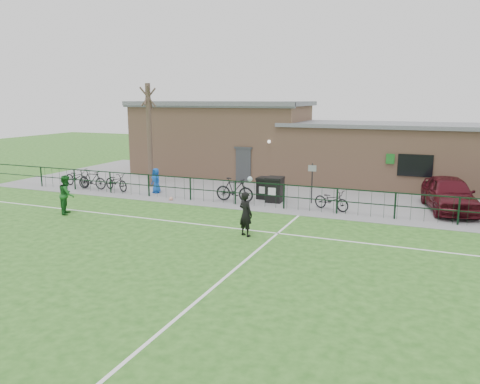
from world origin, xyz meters
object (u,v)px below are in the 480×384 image
at_px(bare_tree, 149,136).
at_px(outfield_player, 67,194).
at_px(wheelie_bin_left, 275,190).
at_px(wheelie_bin_right, 265,189).
at_px(spectator_child, 156,181).
at_px(bicycle_e, 332,200).
at_px(bicycle_d, 235,190).
at_px(bicycle_b, 92,180).
at_px(ball_ground, 171,199).
at_px(bicycle_c, 116,182).
at_px(sign_post, 312,183).
at_px(bicycle_a, 77,177).
at_px(car_maroon, 449,194).

relative_size(bare_tree, outfield_player, 3.40).
xyz_separation_m(wheelie_bin_left, wheelie_bin_right, (-0.72, 0.52, -0.07)).
bearing_deg(spectator_child, bare_tree, 153.10).
height_order(bicycle_e, spectator_child, spectator_child).
height_order(wheelie_bin_left, wheelie_bin_right, wheelie_bin_left).
distance_m(bare_tree, bicycle_d, 6.94).
xyz_separation_m(bicycle_b, outfield_player, (2.81, -5.05, 0.32)).
bearing_deg(ball_ground, bicycle_c, 165.72).
bearing_deg(sign_post, ball_ground, -163.02).
height_order(bicycle_a, bicycle_e, bicycle_a).
xyz_separation_m(outfield_player, ball_ground, (2.93, 4.16, -0.78)).
bearing_deg(bicycle_a, wheelie_bin_right, -74.47).
bearing_deg(sign_post, wheelie_bin_left, -168.98).
height_order(wheelie_bin_right, bicycle_c, wheelie_bin_right).
height_order(bicycle_a, bicycle_b, bicycle_b).
bearing_deg(wheelie_bin_left, bicycle_e, -15.14).
relative_size(wheelie_bin_right, bicycle_c, 0.53).
distance_m(wheelie_bin_right, bicycle_d, 1.72).
height_order(wheelie_bin_left, bicycle_c, wheelie_bin_left).
bearing_deg(ball_ground, car_maroon, 12.94).
distance_m(car_maroon, bicycle_e, 5.42).
relative_size(wheelie_bin_left, outfield_player, 0.66).
bearing_deg(outfield_player, bicycle_d, -79.89).
xyz_separation_m(wheelie_bin_right, spectator_child, (-6.04, -0.89, 0.17)).
height_order(wheelie_bin_left, ball_ground, wheelie_bin_left).
xyz_separation_m(bicycle_c, bicycle_e, (12.21, -0.03, -0.03)).
relative_size(bicycle_e, ball_ground, 9.12).
height_order(spectator_child, outfield_player, outfield_player).
bearing_deg(sign_post, bicycle_c, -174.72).
relative_size(bicycle_a, bicycle_c, 1.05).
height_order(car_maroon, bicycle_a, car_maroon).
xyz_separation_m(bare_tree, spectator_child, (1.36, -1.58, -2.29)).
height_order(car_maroon, bicycle_c, car_maroon).
height_order(wheelie_bin_left, bicycle_d, bicycle_d).
xyz_separation_m(bare_tree, outfield_player, (0.18, -7.10, -2.12)).
relative_size(wheelie_bin_right, bicycle_b, 0.58).
xyz_separation_m(wheelie_bin_right, outfield_player, (-7.22, -6.41, 0.34)).
bearing_deg(bicycle_c, bicycle_e, -72.10).
distance_m(bare_tree, car_maroon, 16.32).
bearing_deg(bicycle_a, outfield_player, -131.30).
bearing_deg(ball_ground, bicycle_b, 171.18).
xyz_separation_m(bicycle_a, bicycle_c, (2.99, -0.21, -0.02)).
xyz_separation_m(wheelie_bin_right, bicycle_d, (-1.17, -1.25, 0.09)).
height_order(bicycle_b, spectator_child, spectator_child).
bearing_deg(wheelie_bin_left, outfield_player, -145.56).
bearing_deg(bicycle_b, wheelie_bin_right, -87.38).
bearing_deg(bicycle_e, bicycle_a, 110.16).
xyz_separation_m(bicycle_c, bicycle_d, (7.30, -0.07, 0.09)).
height_order(wheelie_bin_left, spectator_child, spectator_child).
bearing_deg(sign_post, car_maroon, 8.38).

